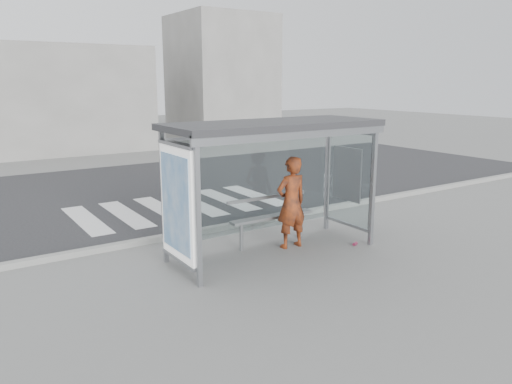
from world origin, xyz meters
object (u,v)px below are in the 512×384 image
Objects in this scene: person at (291,203)px; soda_can at (355,244)px; bus_shelter at (256,156)px; bench at (271,217)px.

person is 1.64m from soda_can.
soda_can is (2.07, -0.63, -1.95)m from bus_shelter.
person is at bearing 150.78° from soda_can.
person reaches higher than soda_can.
bus_shelter is 1.36m from person.
soda_can is at bearing -16.96° from bus_shelter.
bench is at bearing 142.73° from soda_can.
bench is at bearing -61.28° from person.
bench is (-0.21, 0.40, -0.35)m from person.
person is 15.43× the size of soda_can.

